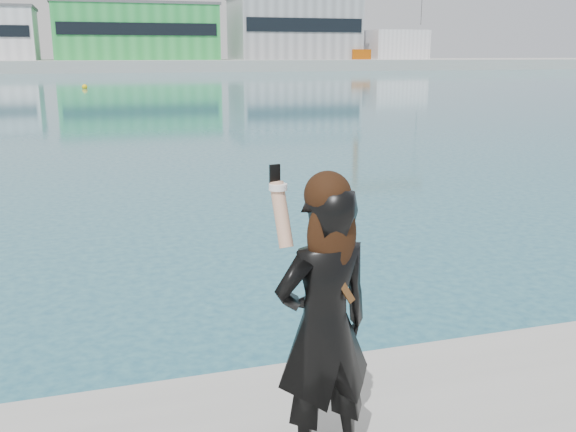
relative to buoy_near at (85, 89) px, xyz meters
The scene contains 7 objects.
far_quay 69.56m from the buoy_near, 88.45° to the left, with size 320.00×40.00×2.00m, color #9E9E99.
warehouse_green 68.61m from the buoy_near, 81.67° to the left, with size 30.60×16.36×10.50m.
warehouse_grey_right 79.87m from the buoy_near, 58.18° to the left, with size 25.50×15.35×12.50m.
ancillary_shed 91.65m from the buoy_near, 45.73° to the left, with size 12.00×10.00×6.00m, color silver.
flagpole_right 65.43m from the buoy_near, 68.39° to the left, with size 1.28×0.16×8.00m.
buoy_near is the anchor object (origin of this frame).
woman 60.77m from the buoy_near, 88.61° to the right, with size 0.68×0.51×1.79m.
Camera 1 is at (-1.61, -3.44, 3.18)m, focal length 40.00 mm.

